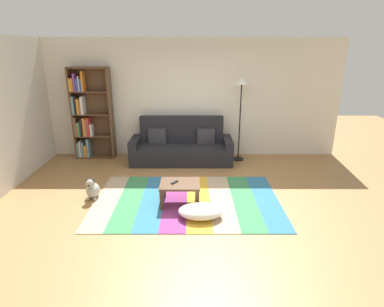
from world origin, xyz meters
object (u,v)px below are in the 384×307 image
Objects in this scene: couch at (182,147)px; dog at (93,189)px; tv_remote at (175,182)px; coffee_table at (180,187)px; pouf at (201,211)px; standing_lamp at (242,92)px; bookshelf at (88,116)px.

couch is 5.69× the size of dog.
dog reaches higher than tv_remote.
coffee_table reaches higher than pouf.
coffee_table is 1.54m from dog.
standing_lamp is 2.81m from tv_remote.
tv_remote is (2.11, -2.33, -0.60)m from bookshelf.
tv_remote is at bearing 175.71° from coffee_table.
dog is at bearing 172.52° from coffee_table.
standing_lamp is (2.80, 1.97, 1.40)m from dog.
bookshelf is (-2.16, 0.28, 0.65)m from couch.
couch is 2.05m from tv_remote.
dog is at bearing -144.92° from standing_lamp.
dog is at bearing -128.68° from couch.
bookshelf is 2.39m from dog.
couch is at bearing -7.49° from bookshelf.
dog is (-1.85, 0.67, 0.05)m from pouf.
pouf is at bearing -81.70° from couch.
couch is 3.46× the size of coffee_table.
tv_remote is at bearing -47.94° from bookshelf.
standing_lamp reaches higher than pouf.
couch reaches higher than coffee_table.
coffee_table is at bearing 125.28° from pouf.
couch reaches higher than dog.
pouf is at bearing -54.72° from coffee_table.
bookshelf reaches higher than coffee_table.
bookshelf reaches higher than standing_lamp.
standing_lamp is at bearing 70.25° from pouf.
dog is at bearing -72.59° from bookshelf.
coffee_table is at bearing -120.49° from standing_lamp.
bookshelf reaches higher than couch.
bookshelf is 5.23× the size of dog.
pouf is 3.15m from standing_lamp.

